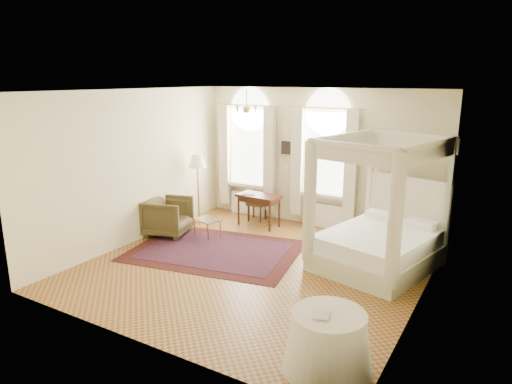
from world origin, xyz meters
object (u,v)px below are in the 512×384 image
at_px(floor_lamp, 197,164).
at_px(writing_desk, 259,199).
at_px(nightstand, 426,241).
at_px(coffee_table, 207,221).
at_px(stool, 257,204).
at_px(canopy_bed, 378,239).
at_px(side_table, 328,342).
at_px(armchair, 168,216).

bearing_deg(floor_lamp, writing_desk, 17.31).
xyz_separation_m(nightstand, writing_desk, (-3.89, -0.10, 0.37)).
xyz_separation_m(nightstand, coffee_table, (-4.52, -1.35, 0.07)).
xyz_separation_m(stool, coffee_table, (-0.37, -1.61, -0.05)).
bearing_deg(nightstand, floor_lamp, -174.06).
bearing_deg(nightstand, writing_desk, -178.55).
xyz_separation_m(canopy_bed, floor_lamp, (-4.66, 0.56, 0.90)).
xyz_separation_m(writing_desk, coffee_table, (-0.63, -1.25, -0.30)).
height_order(writing_desk, coffee_table, writing_desk).
bearing_deg(writing_desk, canopy_bed, -17.73).
distance_m(writing_desk, stool, 0.50).
height_order(canopy_bed, side_table, canopy_bed).
bearing_deg(coffee_table, floor_lamp, 136.79).
distance_m(stool, floor_lamp, 1.80).
xyz_separation_m(nightstand, side_table, (-0.31, -4.57, 0.08)).
bearing_deg(armchair, floor_lamp, -16.58).
distance_m(coffee_table, floor_lamp, 1.59).
bearing_deg(canopy_bed, nightstand, 58.10).
bearing_deg(side_table, armchair, 150.44).
bearing_deg(armchair, side_table, -135.88).
bearing_deg(coffee_table, nightstand, 16.64).
height_order(canopy_bed, armchair, canopy_bed).
distance_m(canopy_bed, armchair, 4.71).
relative_size(nightstand, writing_desk, 0.55).
bearing_deg(canopy_bed, armchair, -172.91).
bearing_deg(floor_lamp, coffee_table, -43.21).
relative_size(nightstand, floor_lamp, 0.35).
xyz_separation_m(coffee_table, floor_lamp, (-0.84, 0.79, 1.09)).
relative_size(nightstand, coffee_table, 0.86).
bearing_deg(stool, coffee_table, -103.02).
height_order(stool, coffee_table, stool).
relative_size(nightstand, armchair, 0.63).
height_order(stool, armchair, armchair).
bearing_deg(armchair, stool, -48.26).
xyz_separation_m(armchair, side_table, (5.06, -2.87, -0.05)).
distance_m(writing_desk, coffee_table, 1.43).
height_order(canopy_bed, writing_desk, canopy_bed).
height_order(stool, side_table, side_table).
distance_m(armchair, coffee_table, 0.92).
relative_size(canopy_bed, nightstand, 4.43).
bearing_deg(nightstand, coffee_table, -163.36).
height_order(nightstand, stool, nightstand).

